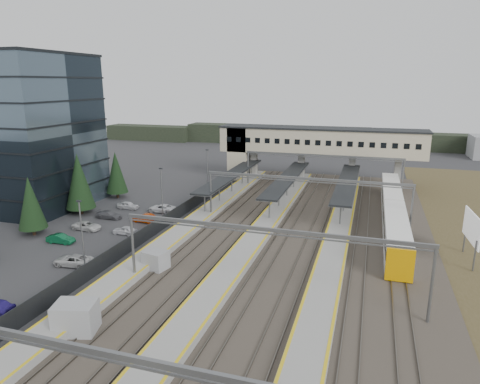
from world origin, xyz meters
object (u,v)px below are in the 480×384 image
(relay_cabin_near, at_px, (76,318))
(footbridge, at_px, (306,144))
(train, at_px, (393,213))
(billboard, at_px, (472,229))
(relay_cabin_far, at_px, (156,261))
(office_building, at_px, (10,131))

(relay_cabin_near, height_order, footbridge, footbridge)
(footbridge, height_order, train, footbridge)
(relay_cabin_near, xyz_separation_m, billboard, (33.27, 25.42, 2.55))
(relay_cabin_far, relative_size, train, 0.07)
(relay_cabin_far, bearing_deg, footbridge, 79.47)
(relay_cabin_near, height_order, billboard, billboard)
(relay_cabin_far, bearing_deg, office_building, 153.90)
(billboard, bearing_deg, office_building, 176.20)
(relay_cabin_near, height_order, train, train)
(relay_cabin_near, xyz_separation_m, footbridge, (9.14, 59.93, 6.58))
(relay_cabin_far, distance_m, train, 34.17)
(relay_cabin_near, distance_m, train, 44.11)
(relay_cabin_near, relative_size, footbridge, 0.09)
(train, xyz_separation_m, billboard, (7.83, -10.61, 1.92))
(relay_cabin_far, xyz_separation_m, billboard, (32.89, 12.61, 2.80))
(relay_cabin_near, xyz_separation_m, relay_cabin_far, (0.39, 12.81, -0.25))
(relay_cabin_near, xyz_separation_m, train, (25.44, 36.03, 0.63))
(office_building, xyz_separation_m, footbridge, (43.70, 30.00, -4.26))
(billboard, bearing_deg, relay_cabin_far, -159.02)
(relay_cabin_near, distance_m, billboard, 41.95)
(relay_cabin_far, distance_m, billboard, 35.33)
(office_building, relative_size, train, 0.63)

